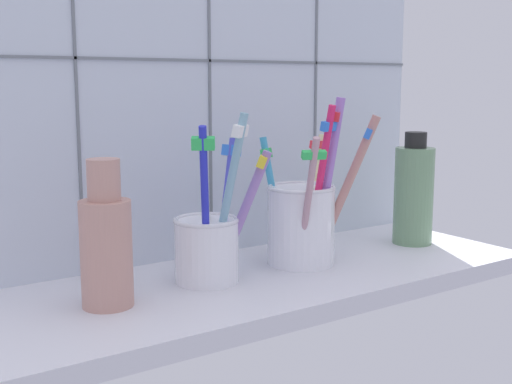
{
  "coord_description": "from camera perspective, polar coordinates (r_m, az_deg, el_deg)",
  "views": [
    {
      "loc": [
        -40.06,
        -56.96,
        22.71
      ],
      "look_at": [
        0.0,
        1.36,
        10.94
      ],
      "focal_mm": 46.67,
      "sensor_mm": 36.0,
      "label": 1
    }
  ],
  "objects": [
    {
      "name": "soap_bottle",
      "position": [
        0.88,
        13.36,
        -0.11
      ],
      "size": [
        5.02,
        5.02,
        14.41
      ],
      "color": "gray",
      "rests_on": "counter_slab"
    },
    {
      "name": "tile_wall_back",
      "position": [
        0.8,
        -4.39,
        9.27
      ],
      "size": [
        64.0,
        2.2,
        45.0
      ],
      "color": "silver",
      "rests_on": "ground"
    },
    {
      "name": "toothbrush_cup_right",
      "position": [
        0.76,
        4.09,
        -2.29
      ],
      "size": [
        11.07,
        11.33,
        19.07
      ],
      "color": "white",
      "rests_on": "counter_slab"
    },
    {
      "name": "counter_slab",
      "position": [
        0.73,
        0.61,
        -7.87
      ],
      "size": [
        64.0,
        22.0,
        2.0
      ],
      "primitive_type": "cube",
      "color": "silver",
      "rests_on": "ground"
    },
    {
      "name": "toothbrush_cup_left",
      "position": [
        0.69,
        -4.0,
        -4.25
      ],
      "size": [
        9.43,
        8.24,
        17.74
      ],
      "color": "white",
      "rests_on": "counter_slab"
    },
    {
      "name": "ceramic_vase",
      "position": [
        0.63,
        -12.77,
        -4.35
      ],
      "size": [
        4.79,
        4.79,
        13.83
      ],
      "color": "tan",
      "rests_on": "counter_slab"
    }
  ]
}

